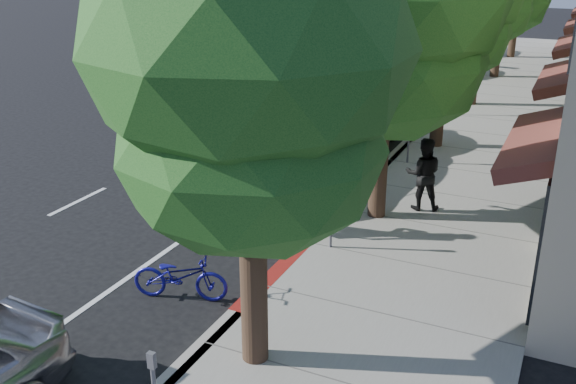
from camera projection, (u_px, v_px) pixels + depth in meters
The scene contains 12 objects.
ground at pixel (263, 292), 11.86m from camera, with size 120.00×120.00×0.00m, color black.
sidewalk at pixel (469, 174), 17.67m from camera, with size 4.60×56.00×0.15m, color gray.
curb at pixel (388, 162), 18.58m from camera, with size 0.30×56.00×0.15m, color #9E998E.
curb_red_segment at pixel (286, 265), 12.67m from camera, with size 0.32×4.00×0.15m, color maroon.
street_tree_0 at pixel (249, 56), 8.10m from camera, with size 4.32×4.32×7.51m.
cyclist at pixel (299, 196), 13.71m from camera, with size 0.70×0.46×1.93m, color silver.
bicycle at pixel (180, 276), 11.49m from camera, with size 0.61×1.74×0.91m, color navy.
silver_suv at pixel (291, 150), 16.94m from camera, with size 2.99×6.48×1.80m, color #ABABAF.
dark_sedan at pixel (361, 126), 19.65m from camera, with size 1.60×4.58×1.51m, color black.
white_pickup at pixel (425, 60), 30.12m from camera, with size 2.33×5.72×1.66m, color silver.
dark_suv_far at pixel (454, 39), 35.78m from camera, with size 2.20×5.47×1.86m, color black.
pedestrian at pixel (423, 174), 14.87m from camera, with size 0.84×0.66×1.73m, color black.
Camera 1 is at (4.80, -9.19, 6.05)m, focal length 40.00 mm.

